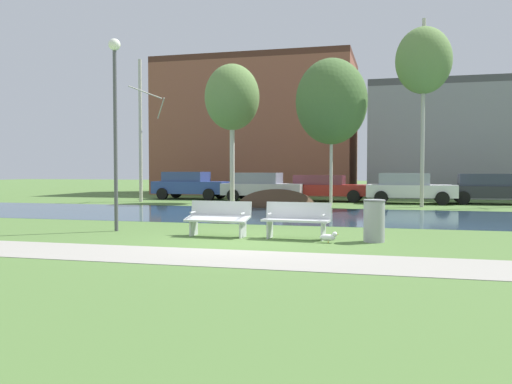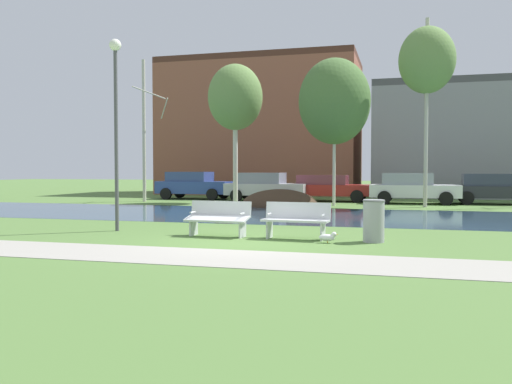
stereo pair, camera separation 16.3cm
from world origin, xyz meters
The scene contains 20 objects.
ground_plane centered at (0.00, 10.00, 0.00)m, with size 120.00×120.00×0.00m, color #517538.
paved_path_strip centered at (0.00, -2.15, 0.01)m, with size 60.00×1.94×0.01m, color #9E998E.
river_band centered at (0.00, 7.50, 0.00)m, with size 80.00×7.23×0.01m, color #2D475B.
soil_mound centered at (-2.01, 12.43, 0.00)m, with size 3.54×3.49×1.52m, color #423021.
bench_left centered at (-0.98, 0.92, 0.47)m, with size 1.63×0.65×0.87m.
bench_right centered at (0.99, 0.92, 0.47)m, with size 1.63×0.65×0.87m.
trash_bin centered at (2.81, 0.85, 0.51)m, with size 0.51×0.51×0.97m.
seagull centered at (1.82, 0.42, 0.13)m, with size 0.44×0.16×0.26m.
streetlamp centered at (-4.01, 1.32, 3.46)m, with size 0.32×0.32×5.15m.
birch_far_left centered at (-9.43, 13.65, 3.75)m, with size 1.55×2.70×7.32m.
birch_left centered at (-4.66, 14.09, 5.26)m, with size 2.74×2.74×6.93m.
birch_center_left centered at (0.42, 13.06, 4.78)m, with size 3.27×3.27×6.75m.
birch_center centered at (4.44, 13.11, 6.42)m, with size 2.43×2.43×8.28m.
parked_van_nearest_blue centered at (-7.90, 16.58, 0.81)m, with size 4.23×2.11×1.54m.
parked_sedan_second_silver centered at (-3.54, 15.80, 0.79)m, with size 4.31×2.18×1.50m.
parked_hatch_third_red centered at (-0.31, 16.43, 0.74)m, with size 4.60×2.08×1.37m.
parked_wagon_fourth_white centered at (3.96, 15.57, 0.78)m, with size 4.28×2.17×1.49m.
parked_suv_fifth_dark centered at (7.85, 16.07, 0.77)m, with size 4.69×2.05×1.46m.
building_brick_low centered at (-6.02, 24.71, 4.58)m, with size 13.24×7.17×9.16m.
building_grey_warehouse centered at (8.73, 24.45, 3.45)m, with size 14.06×8.68×6.89m.
Camera 2 is at (3.40, -11.59, 1.66)m, focal length 37.50 mm.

